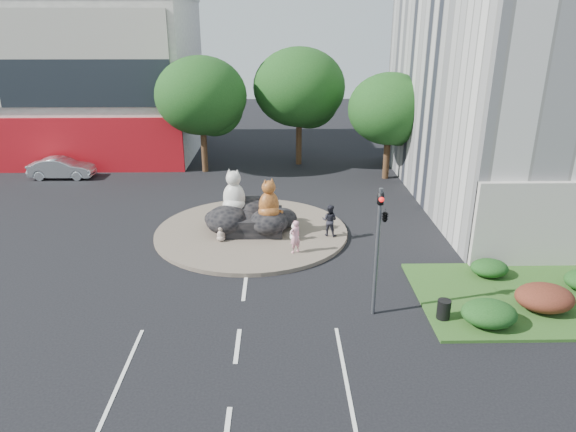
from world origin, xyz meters
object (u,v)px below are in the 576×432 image
(cat_tabby, at_px, (269,198))
(parked_car, at_px, (62,168))
(cat_white, at_px, (234,190))
(kitten_calico, at_px, (221,233))
(kitten_white, at_px, (294,231))
(litter_bin, at_px, (444,309))
(pedestrian_dark, at_px, (330,220))
(pedestrian_pink, at_px, (295,237))

(cat_tabby, height_order, parked_car, cat_tabby)
(cat_white, xyz_separation_m, kitten_calico, (-0.55, -1.82, -1.63))
(kitten_white, xyz_separation_m, litter_bin, (5.29, -7.22, -0.16))
(cat_white, height_order, litter_bin, cat_white)
(kitten_calico, height_order, litter_bin, kitten_calico)
(kitten_white, relative_size, pedestrian_dark, 0.55)
(litter_bin, bearing_deg, pedestrian_pink, 132.86)
(cat_tabby, xyz_separation_m, pedestrian_dark, (3.06, -0.29, -1.10))
(kitten_white, xyz_separation_m, pedestrian_dark, (1.79, 0.51, 0.37))
(kitten_white, distance_m, pedestrian_pink, 1.55)
(cat_white, relative_size, litter_bin, 3.09)
(pedestrian_pink, xyz_separation_m, parked_car, (-16.08, 13.25, -0.27))
(cat_white, bearing_deg, parked_car, 163.33)
(cat_tabby, distance_m, kitten_calico, 2.94)
(cat_tabby, relative_size, kitten_white, 2.26)
(kitten_white, bearing_deg, cat_tabby, 137.17)
(cat_tabby, relative_size, parked_car, 0.46)
(kitten_calico, height_order, pedestrian_pink, pedestrian_pink)
(parked_car, distance_m, litter_bin, 28.58)
(cat_white, relative_size, parked_car, 0.51)
(pedestrian_pink, bearing_deg, cat_tabby, -98.69)
(kitten_calico, relative_size, pedestrian_dark, 0.50)
(cat_tabby, height_order, kitten_calico, cat_tabby)
(pedestrian_pink, height_order, parked_car, pedestrian_pink)
(kitten_white, bearing_deg, cat_white, 139.65)
(pedestrian_dark, bearing_deg, cat_white, 6.48)
(parked_car, bearing_deg, kitten_white, -125.53)
(cat_tabby, distance_m, kitten_white, 2.10)
(kitten_calico, height_order, pedestrian_dark, pedestrian_dark)
(kitten_white, distance_m, parked_car, 19.92)
(pedestrian_pink, bearing_deg, kitten_white, -127.68)
(pedestrian_dark, xyz_separation_m, parked_car, (-17.88, 11.23, -0.29))
(kitten_calico, bearing_deg, cat_tabby, 21.44)
(kitten_white, height_order, parked_car, parked_car)
(litter_bin, bearing_deg, cat_tabby, 129.25)
(cat_tabby, bearing_deg, litter_bin, -83.84)
(pedestrian_dark, distance_m, parked_car, 21.12)
(kitten_white, height_order, pedestrian_dark, pedestrian_dark)
(cat_white, distance_m, kitten_white, 3.90)
(kitten_calico, bearing_deg, litter_bin, -36.85)
(cat_white, bearing_deg, kitten_white, -9.09)
(cat_white, relative_size, pedestrian_dark, 1.38)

